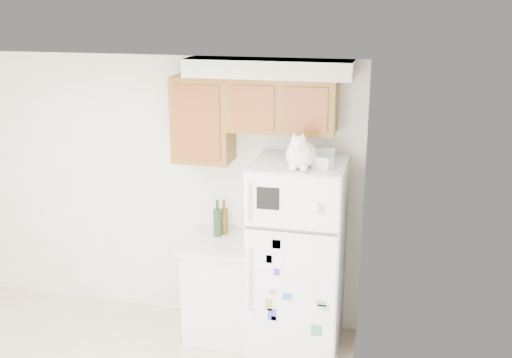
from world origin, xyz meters
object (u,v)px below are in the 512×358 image
(bottle_green, at_px, (218,218))
(bottle_amber, at_px, (224,217))
(refrigerator, at_px, (297,258))
(storage_box_back, at_px, (322,152))
(cat, at_px, (301,153))
(base_counter, at_px, (223,287))
(storage_box_front, at_px, (323,162))

(bottle_green, bearing_deg, bottle_amber, 54.45)
(refrigerator, xyz_separation_m, storage_box_back, (0.16, 0.17, 0.90))
(cat, xyz_separation_m, storage_box_back, (0.13, 0.33, -0.07))
(refrigerator, relative_size, bottle_green, 5.00)
(refrigerator, distance_m, base_counter, 0.79)
(refrigerator, xyz_separation_m, bottle_green, (-0.76, 0.17, 0.24))
(refrigerator, distance_m, storage_box_back, 0.93)
(cat, bearing_deg, storage_box_front, 18.72)
(base_counter, height_order, storage_box_back, storage_box_back)
(refrigerator, bearing_deg, storage_box_back, 46.86)
(cat, xyz_separation_m, bottle_amber, (-0.75, 0.39, -0.74))
(base_counter, bearing_deg, refrigerator, -6.09)
(base_counter, relative_size, cat, 2.08)
(base_counter, height_order, storage_box_front, storage_box_front)
(cat, xyz_separation_m, storage_box_front, (0.17, 0.06, -0.07))
(cat, distance_m, storage_box_back, 0.36)
(refrigerator, relative_size, storage_box_back, 9.44)
(cat, bearing_deg, bottle_amber, 152.35)
(storage_box_front, height_order, bottle_amber, storage_box_front)
(base_counter, bearing_deg, bottle_amber, 98.87)
(bottle_green, bearing_deg, storage_box_back, 0.07)
(bottle_green, relative_size, bottle_amber, 1.06)
(cat, xyz_separation_m, bottle_green, (-0.79, 0.33, -0.73))
(storage_box_front, bearing_deg, base_counter, -171.12)
(refrigerator, distance_m, bottle_amber, 0.79)
(storage_box_back, xyz_separation_m, bottle_green, (-0.92, -0.00, -0.66))
(storage_box_back, height_order, bottle_green, storage_box_back)
(storage_box_back, bearing_deg, storage_box_front, -105.79)
(base_counter, distance_m, bottle_green, 0.64)
(base_counter, height_order, cat, cat)
(storage_box_back, relative_size, bottle_amber, 0.56)
(refrigerator, height_order, storage_box_front, storage_box_front)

